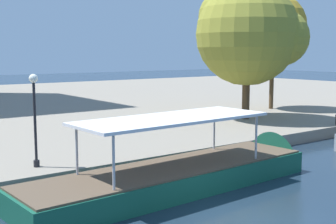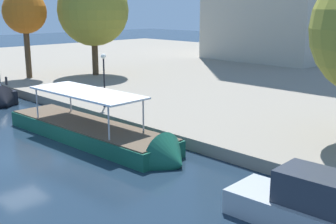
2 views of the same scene
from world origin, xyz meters
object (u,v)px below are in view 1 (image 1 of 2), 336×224
at_px(tour_boat_2, 192,176).
at_px(tree_3, 272,26).
at_px(tree_0, 249,32).
at_px(lamp_post, 35,111).

distance_m(tour_boat_2, tree_3, 24.43).
xyz_separation_m(tour_boat_2, tree_0, (13.14, 9.23, 6.85)).
distance_m(lamp_post, tree_0, 19.48).
height_order(lamp_post, tree_0, tree_0).
relative_size(tour_boat_2, tree_3, 1.47).
relative_size(tour_boat_2, tree_0, 1.46).
xyz_separation_m(tour_boat_2, lamp_post, (-5.31, 4.40, 2.84)).
distance_m(tour_boat_2, tree_0, 17.46).
bearing_deg(tree_3, tour_boat_2, -147.55).
distance_m(lamp_post, tree_3, 26.59).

